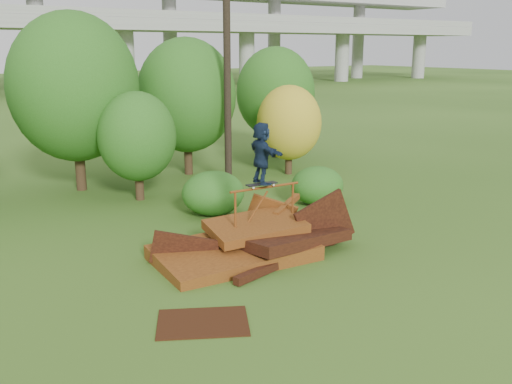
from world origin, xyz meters
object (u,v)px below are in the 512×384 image
scrap_pile (254,243)px  skater (262,153)px  flat_plate (203,322)px  utility_pole (227,43)px

scrap_pile → skater: (0.41, 0.23, 2.31)m
scrap_pile → flat_plate: scrap_pile is taller
scrap_pile → utility_pole: bearing=63.7°
scrap_pile → flat_plate: bearing=-138.2°
scrap_pile → utility_pole: size_ratio=0.52×
scrap_pile → flat_plate: (-2.91, -2.61, -0.32)m
utility_pole → skater: bearing=-114.4°
skater → flat_plate: size_ratio=0.90×
scrap_pile → utility_pole: 9.78m
utility_pole → scrap_pile: bearing=-116.3°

